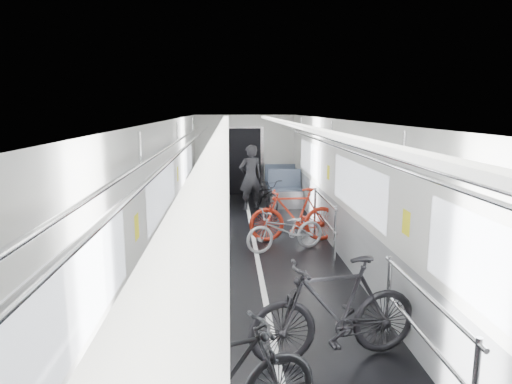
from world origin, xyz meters
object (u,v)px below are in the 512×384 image
bike_right_far (294,215)px  person_seated (216,174)px  bike_right_near (335,309)px  bike_aisle (265,194)px  bike_left_mid (219,384)px  bike_right_mid (286,230)px  person_standing (250,177)px

bike_right_far → person_seated: 4.44m
bike_right_near → person_seated: (-1.45, 8.42, 0.22)m
bike_right_near → bike_aisle: bearing=171.3°
bike_right_near → bike_left_mid: bearing=-55.3°
bike_right_near → bike_right_far: size_ratio=1.03×
bike_right_mid → person_standing: (-0.48, 3.53, 0.44)m
person_standing → bike_right_near: bearing=75.1°
bike_aisle → person_seated: person_seated is taller
bike_right_far → bike_right_near: bearing=-3.8°
bike_left_mid → person_standing: (0.64, 8.38, 0.34)m
bike_right_near → person_seated: bearing=-180.0°
bike_right_far → person_seated: (-1.65, 4.12, 0.24)m
bike_right_near → person_standing: person_standing is taller
bike_left_mid → bike_right_mid: 4.98m
bike_right_near → bike_right_mid: 3.71m
bike_right_near → bike_right_far: bike_right_near is taller
bike_left_mid → person_seated: (-0.28, 9.57, 0.27)m
bike_left_mid → bike_right_mid: size_ratio=1.10×
bike_right_near → bike_right_mid: size_ratio=1.21×
bike_right_far → bike_aisle: (-0.33, 2.93, -0.13)m
bike_right_near → bike_aisle: bike_right_near is taller
bike_left_mid → bike_right_far: 5.62m
bike_right_near → person_seated: size_ratio=1.19×
person_seated → bike_left_mid: bearing=93.4°
bike_right_mid → person_standing: person_standing is taller
person_standing → bike_right_mid: bearing=78.6°
bike_aisle → person_seated: size_ratio=1.00×
bike_right_mid → person_standing: size_ratio=0.90×
bike_right_near → bike_right_far: bearing=167.7°
bike_right_near → person_seated: person_seated is taller
bike_right_near → person_standing: 7.26m
bike_right_mid → person_standing: bearing=169.7°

